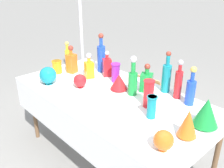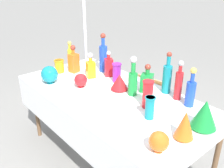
{
  "view_description": "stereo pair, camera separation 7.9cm",
  "coord_description": "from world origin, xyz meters",
  "px_view_note": "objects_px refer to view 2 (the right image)",
  "views": [
    {
      "loc": [
        1.51,
        -1.4,
        1.79
      ],
      "look_at": [
        0.0,
        0.0,
        0.86
      ],
      "focal_mm": 40.0,
      "sensor_mm": 36.0,
      "label": 1
    },
    {
      "loc": [
        1.56,
        -1.34,
        1.79
      ],
      "look_at": [
        0.0,
        0.0,
        0.86
      ],
      "focal_mm": 40.0,
      "sensor_mm": 36.0,
      "label": 2
    }
  ],
  "objects_px": {
    "tall_bottle_0": "(70,56)",
    "fluted_vase_0": "(119,82)",
    "round_bowl_1": "(49,74)",
    "square_decanter_2": "(147,81)",
    "square_decanter_1": "(74,61)",
    "square_decanter_0": "(109,66)",
    "tall_bottle_5": "(133,80)",
    "slender_vase_2": "(59,66)",
    "tall_bottle_2": "(103,57)",
    "fluted_vase_2": "(205,114)",
    "slender_vase_1": "(148,94)",
    "square_decanter_3": "(91,67)",
    "slender_vase_3": "(150,107)",
    "tall_bottle_1": "(179,83)",
    "tall_bottle_3": "(167,77)",
    "cardboard_box_behind_left": "(145,96)",
    "tall_bottle_4": "(191,91)",
    "slender_vase_0": "(117,72)",
    "round_bowl_2": "(81,80)",
    "fluted_vase_1": "(185,125)",
    "canopy_pole": "(86,44)"
  },
  "relations": [
    {
      "from": "tall_bottle_0",
      "to": "fluted_vase_0",
      "type": "bearing_deg",
      "value": 0.89
    },
    {
      "from": "round_bowl_1",
      "to": "square_decanter_2",
      "type": "bearing_deg",
      "value": 37.95
    },
    {
      "from": "square_decanter_1",
      "to": "square_decanter_2",
      "type": "bearing_deg",
      "value": 15.65
    },
    {
      "from": "square_decanter_0",
      "to": "fluted_vase_0",
      "type": "height_order",
      "value": "square_decanter_0"
    },
    {
      "from": "tall_bottle_5",
      "to": "slender_vase_2",
      "type": "relative_size",
      "value": 2.59
    },
    {
      "from": "tall_bottle_2",
      "to": "fluted_vase_2",
      "type": "height_order",
      "value": "tall_bottle_2"
    },
    {
      "from": "slender_vase_1",
      "to": "square_decanter_3",
      "type": "bearing_deg",
      "value": 178.07
    },
    {
      "from": "square_decanter_2",
      "to": "slender_vase_3",
      "type": "xyz_separation_m",
      "value": [
        0.33,
        -0.34,
        -0.0
      ]
    },
    {
      "from": "square_decanter_2",
      "to": "fluted_vase_0",
      "type": "bearing_deg",
      "value": -138.17
    },
    {
      "from": "fluted_vase_2",
      "to": "tall_bottle_1",
      "type": "bearing_deg",
      "value": 149.17
    },
    {
      "from": "slender_vase_1",
      "to": "round_bowl_1",
      "type": "bearing_deg",
      "value": -158.95
    },
    {
      "from": "tall_bottle_3",
      "to": "cardboard_box_behind_left",
      "type": "distance_m",
      "value": 1.28
    },
    {
      "from": "square_decanter_1",
      "to": "slender_vase_2",
      "type": "distance_m",
      "value": 0.17
    },
    {
      "from": "tall_bottle_4",
      "to": "square_decanter_1",
      "type": "height_order",
      "value": "tall_bottle_4"
    },
    {
      "from": "slender_vase_0",
      "to": "square_decanter_3",
      "type": "bearing_deg",
      "value": -153.92
    },
    {
      "from": "square_decanter_3",
      "to": "fluted_vase_2",
      "type": "bearing_deg",
      "value": 2.2
    },
    {
      "from": "square_decanter_1",
      "to": "cardboard_box_behind_left",
      "type": "distance_m",
      "value": 1.26
    },
    {
      "from": "fluted_vase_0",
      "to": "slender_vase_1",
      "type": "bearing_deg",
      "value": -7.28
    },
    {
      "from": "tall_bottle_0",
      "to": "slender_vase_0",
      "type": "height_order",
      "value": "tall_bottle_0"
    },
    {
      "from": "square_decanter_2",
      "to": "cardboard_box_behind_left",
      "type": "bearing_deg",
      "value": 131.34
    },
    {
      "from": "tall_bottle_2",
      "to": "round_bowl_2",
      "type": "bearing_deg",
      "value": -66.58
    },
    {
      "from": "square_decanter_3",
      "to": "cardboard_box_behind_left",
      "type": "height_order",
      "value": "square_decanter_3"
    },
    {
      "from": "square_decanter_3",
      "to": "tall_bottle_4",
      "type": "bearing_deg",
      "value": 14.04
    },
    {
      "from": "slender_vase_3",
      "to": "square_decanter_1",
      "type": "bearing_deg",
      "value": 175.43
    },
    {
      "from": "tall_bottle_1",
      "to": "slender_vase_3",
      "type": "bearing_deg",
      "value": -82.9
    },
    {
      "from": "fluted_vase_2",
      "to": "square_decanter_1",
      "type": "bearing_deg",
      "value": -176.37
    },
    {
      "from": "tall_bottle_1",
      "to": "fluted_vase_0",
      "type": "bearing_deg",
      "value": -151.1
    },
    {
      "from": "tall_bottle_0",
      "to": "fluted_vase_2",
      "type": "bearing_deg",
      "value": 1.32
    },
    {
      "from": "tall_bottle_0",
      "to": "slender_vase_3",
      "type": "bearing_deg",
      "value": -6.46
    },
    {
      "from": "fluted_vase_0",
      "to": "fluted_vase_1",
      "type": "distance_m",
      "value": 0.86
    },
    {
      "from": "square_decanter_2",
      "to": "square_decanter_3",
      "type": "distance_m",
      "value": 0.64
    },
    {
      "from": "fluted_vase_0",
      "to": "tall_bottle_3",
      "type": "bearing_deg",
      "value": 42.13
    },
    {
      "from": "tall_bottle_2",
      "to": "square_decanter_0",
      "type": "xyz_separation_m",
      "value": [
        0.14,
        -0.04,
        -0.06
      ]
    },
    {
      "from": "slender_vase_2",
      "to": "square_decanter_2",
      "type": "bearing_deg",
      "value": 21.02
    },
    {
      "from": "square_decanter_3",
      "to": "slender_vase_3",
      "type": "relative_size",
      "value": 1.5
    },
    {
      "from": "slender_vase_0",
      "to": "canopy_pole",
      "type": "distance_m",
      "value": 1.09
    },
    {
      "from": "tall_bottle_4",
      "to": "square_decanter_1",
      "type": "xyz_separation_m",
      "value": [
        -1.28,
        -0.31,
        -0.01
      ]
    },
    {
      "from": "tall_bottle_4",
      "to": "tall_bottle_5",
      "type": "xyz_separation_m",
      "value": [
        -0.45,
        -0.22,
        0.02
      ]
    },
    {
      "from": "square_decanter_1",
      "to": "cardboard_box_behind_left",
      "type": "height_order",
      "value": "square_decanter_1"
    },
    {
      "from": "tall_bottle_2",
      "to": "square_decanter_0",
      "type": "height_order",
      "value": "tall_bottle_2"
    },
    {
      "from": "tall_bottle_5",
      "to": "fluted_vase_0",
      "type": "relative_size",
      "value": 2.21
    },
    {
      "from": "tall_bottle_5",
      "to": "fluted_vase_2",
      "type": "relative_size",
      "value": 1.67
    },
    {
      "from": "square_decanter_3",
      "to": "slender_vase_3",
      "type": "bearing_deg",
      "value": -8.63
    },
    {
      "from": "round_bowl_2",
      "to": "fluted_vase_1",
      "type": "bearing_deg",
      "value": 2.94
    },
    {
      "from": "tall_bottle_2",
      "to": "fluted_vase_1",
      "type": "distance_m",
      "value": 1.37
    },
    {
      "from": "cardboard_box_behind_left",
      "to": "tall_bottle_4",
      "type": "bearing_deg",
      "value": -33.02
    },
    {
      "from": "tall_bottle_2",
      "to": "square_decanter_3",
      "type": "bearing_deg",
      "value": -76.03
    },
    {
      "from": "tall_bottle_2",
      "to": "fluted_vase_0",
      "type": "bearing_deg",
      "value": -21.79
    },
    {
      "from": "square_decanter_1",
      "to": "fluted_vase_0",
      "type": "xyz_separation_m",
      "value": [
        0.67,
        0.07,
        -0.04
      ]
    },
    {
      "from": "square_decanter_2",
      "to": "round_bowl_1",
      "type": "height_order",
      "value": "square_decanter_2"
    }
  ]
}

